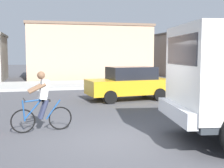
% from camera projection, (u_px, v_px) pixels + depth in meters
% --- Properties ---
extents(ground_plane, '(120.00, 120.00, 0.00)m').
position_uv_depth(ground_plane, '(120.00, 140.00, 7.63)').
color(ground_plane, '#4C4C51').
extents(sidewalk_far, '(80.00, 5.00, 0.16)m').
position_uv_depth(sidewalk_far, '(69.00, 85.00, 20.83)').
color(sidewalk_far, '#ADADA8').
rests_on(sidewalk_far, ground).
extents(cyclist, '(1.72, 0.54, 1.72)m').
position_uv_depth(cyclist, '(42.00, 101.00, 8.43)').
color(cyclist, black).
rests_on(cyclist, ground).
extents(car_red_near, '(4.17, 2.22, 1.60)m').
position_uv_depth(car_red_near, '(129.00, 83.00, 14.40)').
color(car_red_near, gold).
rests_on(car_red_near, ground).
extents(building_mid_block, '(10.88, 7.38, 4.83)m').
position_uv_depth(building_mid_block, '(86.00, 52.00, 27.96)').
color(building_mid_block, tan).
rests_on(building_mid_block, ground).
extents(building_corner_right, '(8.64, 8.13, 4.35)m').
position_uv_depth(building_corner_right, '(197.00, 55.00, 31.78)').
color(building_corner_right, '#9E9389').
rests_on(building_corner_right, ground).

